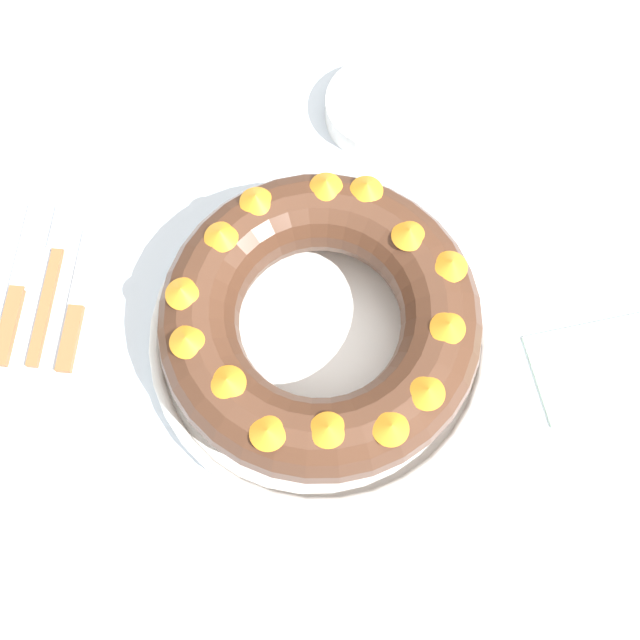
{
  "coord_description": "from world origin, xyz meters",
  "views": [
    {
      "loc": [
        0.05,
        -0.24,
        1.51
      ],
      "look_at": [
        0.03,
        0.01,
        0.83
      ],
      "focal_mm": 42.0,
      "sensor_mm": 36.0,
      "label": 1
    }
  ],
  "objects_px": {
    "serving_knife": "(17,293)",
    "fork": "(53,272)",
    "serving_dish": "(320,338)",
    "napkin": "(601,368)",
    "bundt_cake": "(320,320)",
    "side_bowl": "(379,109)",
    "cake_knife": "(77,309)"
  },
  "relations": [
    {
      "from": "napkin",
      "to": "cake_knife",
      "type": "bearing_deg",
      "value": 178.17
    },
    {
      "from": "cake_knife",
      "to": "side_bowl",
      "type": "distance_m",
      "value": 0.41
    },
    {
      "from": "bundt_cake",
      "to": "fork",
      "type": "bearing_deg",
      "value": 169.64
    },
    {
      "from": "serving_dish",
      "to": "serving_knife",
      "type": "relative_size",
      "value": 1.78
    },
    {
      "from": "bundt_cake",
      "to": "napkin",
      "type": "xyz_separation_m",
      "value": [
        0.29,
        -0.0,
        -0.07
      ]
    },
    {
      "from": "serving_dish",
      "to": "serving_knife",
      "type": "distance_m",
      "value": 0.33
    },
    {
      "from": "fork",
      "to": "serving_knife",
      "type": "xyz_separation_m",
      "value": [
        -0.03,
        -0.03,
        0.0
      ]
    },
    {
      "from": "serving_dish",
      "to": "fork",
      "type": "distance_m",
      "value": 0.3
    },
    {
      "from": "serving_knife",
      "to": "napkin",
      "type": "distance_m",
      "value": 0.62
    },
    {
      "from": "fork",
      "to": "cake_knife",
      "type": "xyz_separation_m",
      "value": [
        0.03,
        -0.04,
        -0.0
      ]
    },
    {
      "from": "side_bowl",
      "to": "napkin",
      "type": "distance_m",
      "value": 0.38
    },
    {
      "from": "fork",
      "to": "napkin",
      "type": "relative_size",
      "value": 1.33
    },
    {
      "from": "serving_knife",
      "to": "fork",
      "type": "bearing_deg",
      "value": 43.87
    },
    {
      "from": "side_bowl",
      "to": "napkin",
      "type": "relative_size",
      "value": 0.88
    },
    {
      "from": "serving_knife",
      "to": "cake_knife",
      "type": "relative_size",
      "value": 1.21
    },
    {
      "from": "fork",
      "to": "napkin",
      "type": "height_order",
      "value": "fork"
    },
    {
      "from": "fork",
      "to": "cake_knife",
      "type": "distance_m",
      "value": 0.05
    },
    {
      "from": "side_bowl",
      "to": "serving_dish",
      "type": "bearing_deg",
      "value": -98.77
    },
    {
      "from": "bundt_cake",
      "to": "fork",
      "type": "relative_size",
      "value": 1.69
    },
    {
      "from": "fork",
      "to": "cake_knife",
      "type": "height_order",
      "value": "cake_knife"
    },
    {
      "from": "napkin",
      "to": "serving_knife",
      "type": "bearing_deg",
      "value": 177.23
    },
    {
      "from": "fork",
      "to": "serving_knife",
      "type": "relative_size",
      "value": 0.95
    },
    {
      "from": "bundt_cake",
      "to": "serving_knife",
      "type": "height_order",
      "value": "bundt_cake"
    },
    {
      "from": "cake_knife",
      "to": "napkin",
      "type": "xyz_separation_m",
      "value": [
        0.55,
        -0.02,
        -0.0
      ]
    },
    {
      "from": "serving_dish",
      "to": "fork",
      "type": "height_order",
      "value": "serving_dish"
    },
    {
      "from": "cake_knife",
      "to": "napkin",
      "type": "height_order",
      "value": "cake_knife"
    },
    {
      "from": "serving_dish",
      "to": "cake_knife",
      "type": "relative_size",
      "value": 2.16
    },
    {
      "from": "cake_knife",
      "to": "bundt_cake",
      "type": "bearing_deg",
      "value": -9.59
    },
    {
      "from": "bundt_cake",
      "to": "side_bowl",
      "type": "relative_size",
      "value": 2.54
    },
    {
      "from": "serving_dish",
      "to": "side_bowl",
      "type": "distance_m",
      "value": 0.29
    },
    {
      "from": "fork",
      "to": "napkin",
      "type": "bearing_deg",
      "value": -3.08
    },
    {
      "from": "serving_dish",
      "to": "bundt_cake",
      "type": "xyz_separation_m",
      "value": [
        0.0,
        -0.0,
        0.05
      ]
    }
  ]
}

